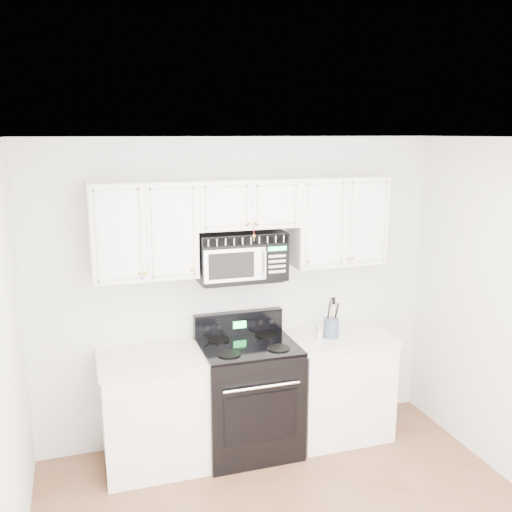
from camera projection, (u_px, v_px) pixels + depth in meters
name	position (u px, v px, depth m)	size (l,w,h in m)	color
room	(324.00, 369.00, 3.27)	(3.51, 3.51, 2.61)	brown
base_cabinet_left	(156.00, 414.00, 4.56)	(0.86, 0.65, 0.92)	white
base_cabinet_right	(337.00, 388.00, 5.03)	(0.86, 0.65, 0.92)	white
range	(248.00, 395.00, 4.76)	(0.78, 0.71, 1.12)	black
upper_cabinets	(245.00, 220.00, 4.61)	(2.44, 0.37, 0.75)	white
microwave	(241.00, 256.00, 4.64)	(0.72, 0.41, 0.40)	black
utensil_crock	(331.00, 327.00, 4.85)	(0.13, 0.13, 0.35)	#3E526C
shaker_salt	(319.00, 332.00, 4.83)	(0.04, 0.04, 0.10)	silver
shaker_pepper	(320.00, 334.00, 4.81)	(0.04, 0.04, 0.10)	silver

